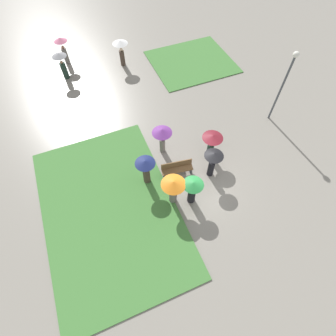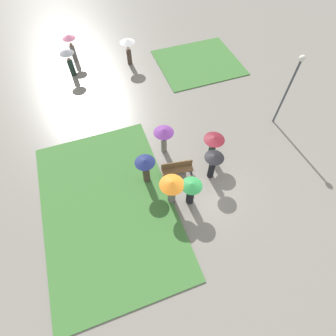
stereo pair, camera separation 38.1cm
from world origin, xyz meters
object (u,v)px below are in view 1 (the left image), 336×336
at_px(crowd_person_green, 192,189).
at_px(lone_walker_far_path, 62,46).
at_px(crowd_person_black, 213,160).
at_px(crowd_person_purple, 162,135).
at_px(park_bench, 177,168).
at_px(lamp_post, 285,79).
at_px(crowd_person_orange, 173,187).
at_px(lone_walker_near_lawn, 121,47).
at_px(lone_walker_mid_plaza, 62,62).
at_px(crowd_person_maroon, 212,142).
at_px(crowd_person_navy, 146,168).

height_order(crowd_person_green, lone_walker_far_path, lone_walker_far_path).
bearing_deg(crowd_person_black, crowd_person_purple, 9.68).
relative_size(park_bench, crowd_person_green, 0.99).
height_order(lamp_post, crowd_person_orange, lamp_post).
bearing_deg(lone_walker_far_path, lone_walker_near_lawn, -6.46).
relative_size(crowd_person_black, lone_walker_mid_plaza, 0.96).
distance_m(lamp_post, crowd_person_maroon, 5.40).
xyz_separation_m(lamp_post, crowd_person_green, (-7.18, -3.44, -1.77)).
height_order(park_bench, lone_walker_far_path, lone_walker_far_path).
relative_size(crowd_person_black, lone_walker_far_path, 0.92).
distance_m(lamp_post, lone_walker_near_lawn, 11.51).
height_order(lone_walker_mid_plaza, lone_walker_near_lawn, lone_walker_near_lawn).
bearing_deg(crowd_person_orange, lamp_post, -108.56).
distance_m(lamp_post, crowd_person_orange, 8.76).
bearing_deg(crowd_person_maroon, lone_walker_far_path, -73.78).
relative_size(lamp_post, crowd_person_black, 2.47).
bearing_deg(crowd_person_orange, lone_walker_near_lawn, -44.68).
xyz_separation_m(crowd_person_purple, lone_walker_near_lawn, (0.36, 8.93, 0.01)).
bearing_deg(crowd_person_maroon, crowd_person_orange, 21.65).
bearing_deg(lone_walker_near_lawn, crowd_person_orange, 109.90).
bearing_deg(lone_walker_mid_plaza, crowd_person_orange, -164.43).
bearing_deg(crowd_person_green, crowd_person_maroon, 23.77).
bearing_deg(lone_walker_far_path, crowd_person_purple, -52.61).
distance_m(crowd_person_green, lone_walker_mid_plaza, 13.21).
bearing_deg(crowd_person_black, crowd_person_maroon, -51.94).
height_order(crowd_person_black, crowd_person_maroon, crowd_person_black).
bearing_deg(crowd_person_navy, crowd_person_orange, -150.21).
bearing_deg(crowd_person_black, lone_walker_far_path, -4.27).
distance_m(lamp_post, lone_walker_mid_plaza, 14.57).
relative_size(crowd_person_navy, lone_walker_near_lawn, 0.94).
xyz_separation_m(crowd_person_navy, crowd_person_purple, (1.54, 1.61, 0.18)).
bearing_deg(crowd_person_navy, crowd_person_purple, -41.19).
distance_m(crowd_person_orange, lone_walker_near_lawn, 12.18).
height_order(park_bench, crowd_person_purple, crowd_person_purple).
bearing_deg(crowd_person_navy, lone_walker_mid_plaza, 15.11).
xyz_separation_m(crowd_person_black, crowd_person_green, (-1.65, -1.06, -0.11)).
relative_size(lamp_post, crowd_person_orange, 2.50).
relative_size(park_bench, crowd_person_maroon, 1.00).
distance_m(park_bench, crowd_person_maroon, 2.37).
distance_m(crowd_person_purple, crowd_person_green, 3.57).
distance_m(crowd_person_maroon, lone_walker_near_lawn, 10.47).
bearing_deg(lone_walker_far_path, crowd_person_orange, -59.33).
height_order(crowd_person_maroon, lone_walker_mid_plaza, lone_walker_mid_plaza).
distance_m(crowd_person_purple, lone_walker_far_path, 11.36).
height_order(lamp_post, lone_walker_near_lawn, lamp_post).
distance_m(park_bench, crowd_person_orange, 1.90).
height_order(crowd_person_navy, crowd_person_purple, crowd_person_navy).
bearing_deg(crowd_person_green, crowd_person_purple, 71.06).
relative_size(lone_walker_far_path, lone_walker_mid_plaza, 1.04).
bearing_deg(crowd_person_green, lamp_post, 4.42).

